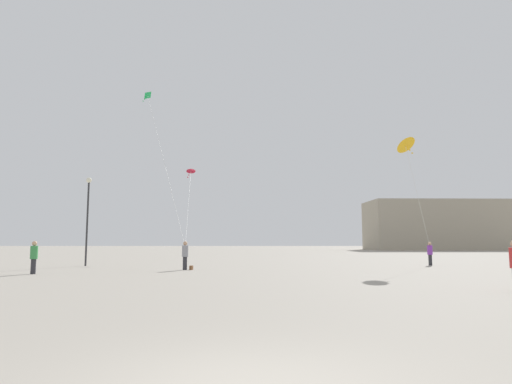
{
  "coord_description": "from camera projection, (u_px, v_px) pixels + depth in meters",
  "views": [
    {
      "loc": [
        0.14,
        -4.91,
        1.62
      ],
      "look_at": [
        0.0,
        21.56,
        4.55
      ],
      "focal_mm": 31.22,
      "sensor_mm": 36.0,
      "label": 1
    }
  ],
  "objects": [
    {
      "name": "building_left_hall",
      "position": [
        443.0,
        225.0,
        84.02
      ],
      "size": [
        28.02,
        11.94,
        9.17
      ],
      "color": "#A39984",
      "rests_on": "ground_plane"
    },
    {
      "name": "kite_crimson_diamond",
      "position": [
        191.0,
        172.0,
        38.38
      ],
      "size": [
        2.15,
        13.15,
        6.74
      ],
      "color": "red"
    },
    {
      "name": "handbag_beside_flyer",
      "position": [
        191.0,
        268.0,
        25.32
      ],
      "size": [
        0.18,
        0.34,
        0.24
      ],
      "primitive_type": "cube",
      "rotation": [
        0.0,
        0.0,
        4.57
      ],
      "color": "brown",
      "rests_on": "ground_plane"
    },
    {
      "name": "person_in_green",
      "position": [
        34.0,
        256.0,
        22.15
      ],
      "size": [
        0.35,
        0.35,
        1.63
      ],
      "rotation": [
        0.0,
        0.0,
        5.26
      ],
      "color": "#2D2D33",
      "rests_on": "ground_plane"
    },
    {
      "name": "person_in_purple",
      "position": [
        430.0,
        252.0,
        30.02
      ],
      "size": [
        0.34,
        0.34,
        1.57
      ],
      "rotation": [
        0.0,
        0.0,
        0.76
      ],
      "color": "#2D2D33",
      "rests_on": "ground_plane"
    },
    {
      "name": "lamppost_east",
      "position": [
        88.0,
        208.0,
        29.65
      ],
      "size": [
        0.36,
        0.36,
        5.88
      ],
      "color": "#2D2D30",
      "rests_on": "ground_plane"
    },
    {
      "name": "kite_emerald_delta",
      "position": [
        148.0,
        100.0,
        40.74
      ],
      "size": [
        6.59,
        15.34,
        14.19
      ],
      "color": "green"
    },
    {
      "name": "person_in_grey",
      "position": [
        185.0,
        254.0,
        25.3
      ],
      "size": [
        0.35,
        0.35,
        1.62
      ],
      "rotation": [
        0.0,
        0.0,
        4.43
      ],
      "color": "#2D2D33",
      "rests_on": "ground_plane"
    },
    {
      "name": "kite_amber_diamond",
      "position": [
        405.0,
        145.0,
        28.77
      ],
      "size": [
        2.93,
        2.86,
        7.06
      ],
      "color": "yellow"
    }
  ]
}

